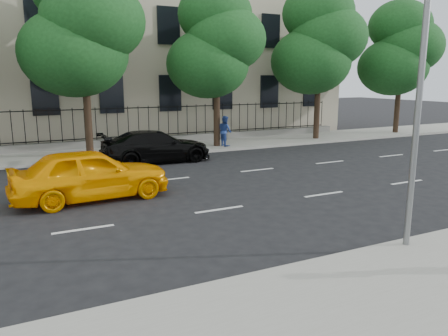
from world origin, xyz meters
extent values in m
plane|color=black|center=(0.00, 0.00, 0.00)|extent=(120.00, 120.00, 0.00)
cube|color=gray|center=(0.00, -4.00, 0.07)|extent=(60.00, 4.00, 0.15)
cube|color=gray|center=(0.00, 14.00, 0.07)|extent=(60.00, 4.00, 0.15)
cube|color=#B4A88F|center=(0.00, 23.00, 9.00)|extent=(34.00, 12.00, 18.00)
cube|color=slate|center=(0.00, 15.70, 0.35)|extent=(30.00, 0.50, 0.40)
cube|color=black|center=(0.00, 15.70, 0.65)|extent=(28.80, 0.05, 0.05)
cube|color=black|center=(0.00, 15.70, 2.25)|extent=(28.80, 0.05, 0.05)
cylinder|color=slate|center=(2.50, -2.30, 4.15)|extent=(0.14, 0.14, 8.00)
cylinder|color=#382619|center=(-2.00, 13.20, 1.81)|extent=(0.36, 0.36, 3.32)
ellipsoid|color=#164218|center=(-2.40, 13.50, 5.09)|extent=(5.13, 5.13, 4.21)
ellipsoid|color=#164218|center=(-1.50, 13.00, 6.58)|extent=(4.86, 4.86, 4.00)
cylinder|color=#382619|center=(5.00, 13.20, 1.69)|extent=(0.36, 0.36, 3.08)
ellipsoid|color=#164218|center=(4.60, 13.50, 4.67)|extent=(4.56, 4.56, 3.74)
ellipsoid|color=#164218|center=(5.50, 13.00, 5.99)|extent=(4.32, 4.32, 3.55)
ellipsoid|color=#164218|center=(5.10, 13.60, 7.31)|extent=(4.08, 4.08, 3.36)
cylinder|color=#382619|center=(12.00, 13.20, 1.76)|extent=(0.36, 0.36, 3.22)
ellipsoid|color=#164218|center=(11.60, 13.50, 4.93)|extent=(4.94, 4.94, 4.06)
ellipsoid|color=#164218|center=(12.50, 13.00, 6.36)|extent=(4.68, 4.68, 3.85)
ellipsoid|color=#164218|center=(12.10, 13.60, 7.79)|extent=(4.42, 4.42, 3.64)
cylinder|color=#382619|center=(19.00, 13.20, 1.65)|extent=(0.36, 0.36, 3.01)
ellipsoid|color=#164218|center=(18.60, 13.50, 4.66)|extent=(4.75, 4.75, 3.90)
ellipsoid|color=#164218|center=(19.50, 13.00, 6.04)|extent=(4.50, 4.50, 3.70)
ellipsoid|color=#164218|center=(19.10, 13.60, 7.41)|extent=(4.25, 4.25, 3.50)
imported|color=#FFA100|center=(-3.27, 5.41, 0.86)|extent=(5.14, 2.34, 1.71)
imported|color=black|center=(0.64, 10.70, 0.76)|extent=(5.22, 2.16, 1.51)
imported|color=navy|center=(5.39, 12.92, 1.00)|extent=(0.68, 0.86, 1.70)
camera|label=1|loc=(-5.53, -8.99, 3.94)|focal=35.00mm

